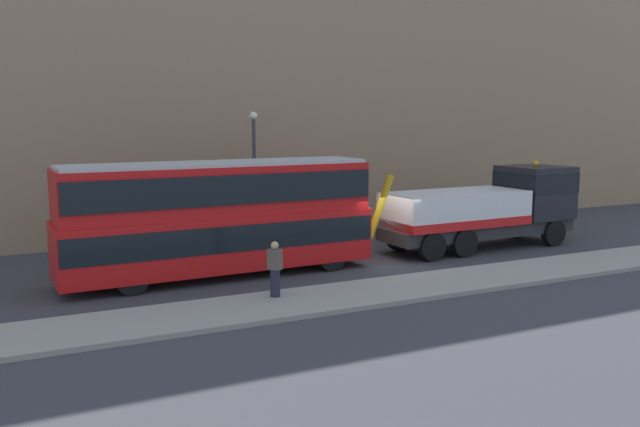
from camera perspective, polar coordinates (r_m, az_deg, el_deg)
ground_plane at (r=25.99m, az=4.89°, el=-4.13°), size 120.00×120.00×0.00m
near_kerb at (r=22.57m, az=10.41°, el=-5.95°), size 60.00×2.80×0.15m
building_facade at (r=32.76m, az=-2.49°, el=12.64°), size 60.00×1.50×16.00m
recovery_tow_truck at (r=29.24m, az=14.27°, el=0.53°), size 10.18×2.91×3.67m
double_decker_bus at (r=23.32m, az=-8.70°, el=-0.05°), size 11.11×2.88×4.06m
pedestrian_onlooker at (r=20.18m, az=-3.91°, el=-4.87°), size 0.44×0.48×1.71m
street_lamp at (r=29.65m, az=-5.70°, el=4.18°), size 0.36×0.36×5.83m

